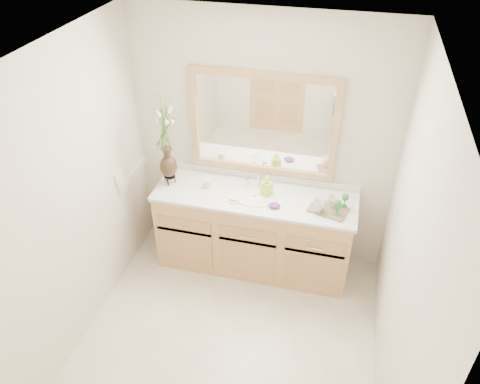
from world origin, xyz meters
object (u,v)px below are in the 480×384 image
(soap_bottle, at_px, (267,186))
(tray, at_px, (328,210))
(flower_vase, at_px, (165,133))
(tumbler, at_px, (207,183))

(soap_bottle, xyz_separation_m, tray, (0.56, -0.11, -0.08))
(flower_vase, bearing_deg, tumbler, 3.45)
(tumbler, height_order, soap_bottle, soap_bottle)
(flower_vase, height_order, soap_bottle, flower_vase)
(flower_vase, xyz_separation_m, tumbler, (0.36, 0.02, -0.49))
(flower_vase, height_order, tumbler, flower_vase)
(flower_vase, distance_m, tumbler, 0.60)
(flower_vase, xyz_separation_m, tray, (1.47, -0.06, -0.52))
(tumbler, bearing_deg, tray, -4.31)
(flower_vase, xyz_separation_m, soap_bottle, (0.91, 0.05, -0.44))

